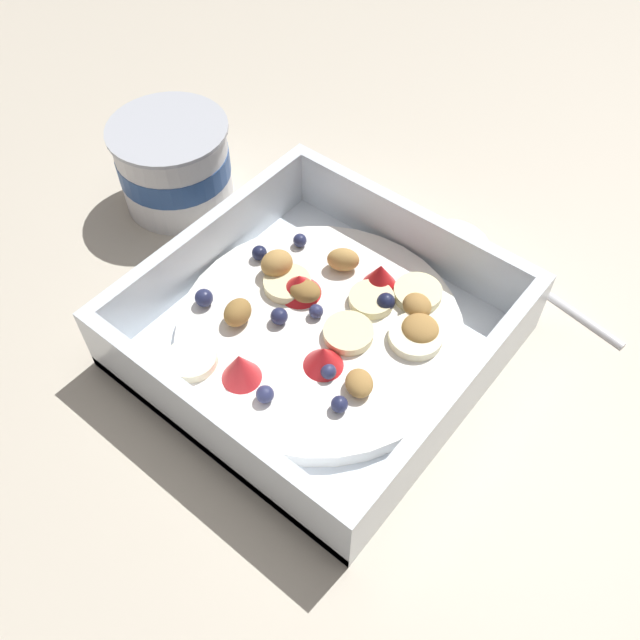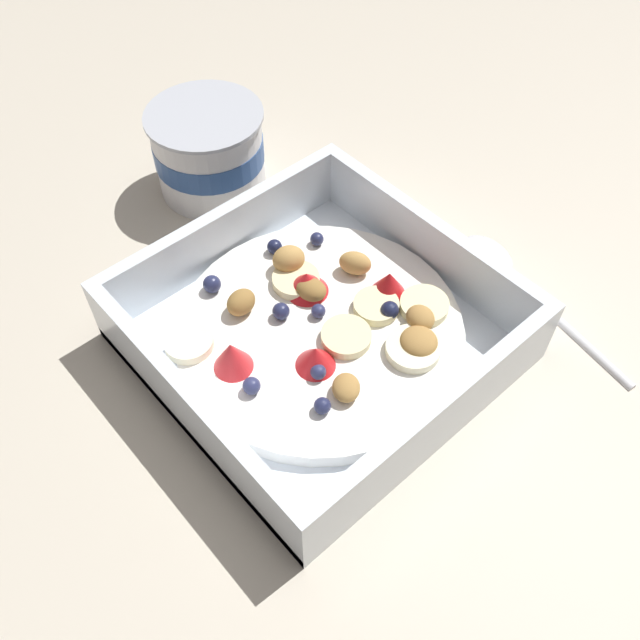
# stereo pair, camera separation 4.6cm
# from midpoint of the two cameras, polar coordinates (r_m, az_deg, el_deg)

# --- Properties ---
(ground_plane) EXTENTS (2.40, 2.40, 0.00)m
(ground_plane) POSITION_cam_midpoint_polar(r_m,az_deg,el_deg) (0.49, 2.56, -1.41)
(ground_plane) COLOR beige
(fruit_bowl) EXTENTS (0.22, 0.22, 0.06)m
(fruit_bowl) POSITION_cam_midpoint_polar(r_m,az_deg,el_deg) (0.47, 2.84, -1.02)
(fruit_bowl) COLOR white
(fruit_bowl) RESTS_ON ground
(spoon) EXTENTS (0.05, 0.17, 0.01)m
(spoon) POSITION_cam_midpoint_polar(r_m,az_deg,el_deg) (0.55, 17.97, 3.65)
(spoon) COLOR silver
(spoon) RESTS_ON ground
(yogurt_cup) EXTENTS (0.10, 0.10, 0.07)m
(yogurt_cup) POSITION_cam_midpoint_polar(r_m,az_deg,el_deg) (0.59, -6.94, 13.69)
(yogurt_cup) COLOR white
(yogurt_cup) RESTS_ON ground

